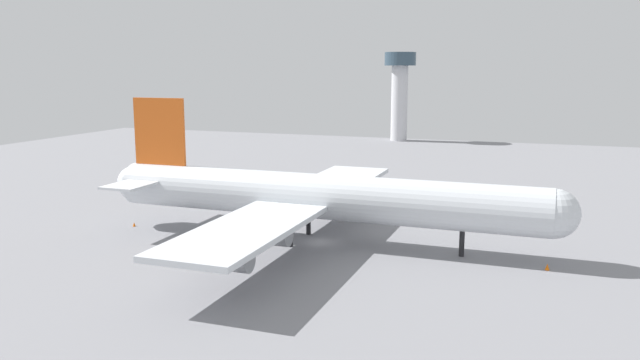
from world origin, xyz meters
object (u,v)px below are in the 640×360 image
cargo_airplane (318,197)px  safety_cone_nose (547,267)px  safety_cone_tail (134,224)px  control_tower (400,86)px

cargo_airplane → safety_cone_nose: bearing=-4.1°
safety_cone_nose → safety_cone_tail: (-61.66, 0.85, -0.09)m
safety_cone_nose → control_tower: size_ratio=0.03×
cargo_airplane → safety_cone_nose: size_ratio=84.01×
cargo_airplane → control_tower: control_tower is taller
safety_cone_tail → cargo_airplane: bearing=2.6°
cargo_airplane → safety_cone_nose: (31.16, -2.25, -6.20)m
safety_cone_tail → control_tower: control_tower is taller
safety_cone_tail → safety_cone_nose: bearing=-0.8°
safety_cone_tail → control_tower: 133.54m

